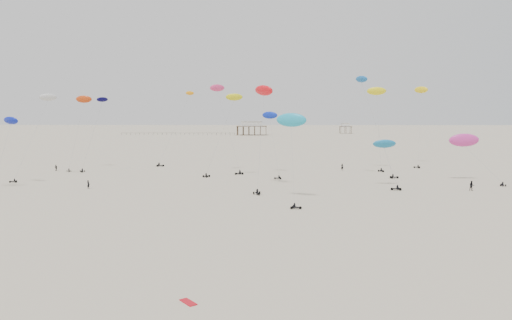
{
  "coord_description": "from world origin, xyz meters",
  "views": [
    {
      "loc": [
        2.34,
        0.67,
        15.2
      ],
      "look_at": [
        0.0,
        88.0,
        7.0
      ],
      "focal_mm": 35.0,
      "sensor_mm": 36.0,
      "label": 1
    }
  ],
  "objects_px": {
    "rig_4": "(377,102)",
    "pavilion_main": "(252,129)",
    "pavilion_small": "(346,129)",
    "rig_8": "(42,112)",
    "spectator_0": "(88,189)",
    "rig_0": "(82,108)"
  },
  "relations": [
    {
      "from": "rig_4",
      "to": "pavilion_main",
      "type": "bearing_deg",
      "value": -100.69
    },
    {
      "from": "pavilion_small",
      "to": "rig_8",
      "type": "relative_size",
      "value": 0.41
    },
    {
      "from": "spectator_0",
      "to": "pavilion_main",
      "type": "bearing_deg",
      "value": -69.3
    },
    {
      "from": "rig_0",
      "to": "spectator_0",
      "type": "height_order",
      "value": "rig_0"
    },
    {
      "from": "rig_4",
      "to": "spectator_0",
      "type": "relative_size",
      "value": 11.12
    },
    {
      "from": "spectator_0",
      "to": "pavilion_small",
      "type": "bearing_deg",
      "value": -82.35
    },
    {
      "from": "rig_0",
      "to": "rig_4",
      "type": "relative_size",
      "value": 0.92
    },
    {
      "from": "pavilion_small",
      "to": "spectator_0",
      "type": "distance_m",
      "value": 295.85
    },
    {
      "from": "rig_0",
      "to": "rig_8",
      "type": "bearing_deg",
      "value": 59.33
    },
    {
      "from": "rig_0",
      "to": "spectator_0",
      "type": "xyz_separation_m",
      "value": [
        14.56,
        -36.41,
        -16.59
      ]
    },
    {
      "from": "rig_8",
      "to": "spectator_0",
      "type": "height_order",
      "value": "rig_8"
    },
    {
      "from": "rig_4",
      "to": "rig_8",
      "type": "distance_m",
      "value": 85.06
    },
    {
      "from": "pavilion_main",
      "to": "spectator_0",
      "type": "height_order",
      "value": "pavilion_main"
    },
    {
      "from": "pavilion_main",
      "to": "rig_0",
      "type": "xyz_separation_m",
      "value": [
        -38.84,
        -213.99,
        12.37
      ]
    },
    {
      "from": "pavilion_small",
      "to": "pavilion_main",
      "type": "bearing_deg",
      "value": -156.8
    },
    {
      "from": "rig_8",
      "to": "spectator_0",
      "type": "relative_size",
      "value": 10.84
    },
    {
      "from": "rig_0",
      "to": "rig_4",
      "type": "xyz_separation_m",
      "value": [
        80.16,
        0.26,
        1.66
      ]
    },
    {
      "from": "pavilion_main",
      "to": "pavilion_small",
      "type": "distance_m",
      "value": 76.16
    },
    {
      "from": "pavilion_small",
      "to": "rig_0",
      "type": "xyz_separation_m",
      "value": [
        -108.84,
        -243.99,
        13.1
      ]
    },
    {
      "from": "rig_0",
      "to": "spectator_0",
      "type": "relative_size",
      "value": 10.22
    },
    {
      "from": "pavilion_main",
      "to": "rig_8",
      "type": "height_order",
      "value": "rig_8"
    },
    {
      "from": "rig_8",
      "to": "pavilion_small",
      "type": "bearing_deg",
      "value": -44.75
    }
  ]
}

